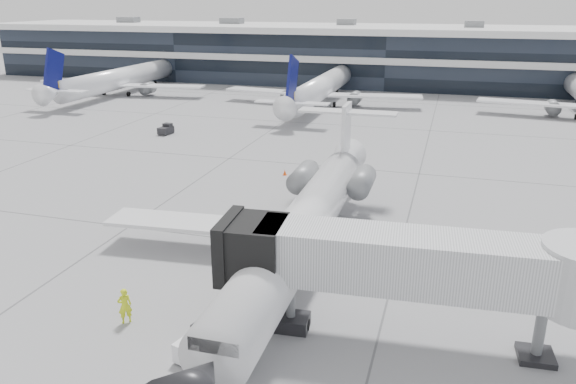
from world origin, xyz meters
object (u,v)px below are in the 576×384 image
(regional_jet, at_px, (305,223))
(jet_bridge, at_px, (432,265))
(baggage_tug, at_px, (201,343))
(ramp_worker, at_px, (125,306))

(regional_jet, bearing_deg, jet_bridge, -42.41)
(jet_bridge, relative_size, baggage_tug, 7.14)
(jet_bridge, relative_size, ramp_worker, 9.40)
(jet_bridge, bearing_deg, regional_jet, 134.33)
(jet_bridge, height_order, baggage_tug, jet_bridge)
(ramp_worker, bearing_deg, jet_bridge, 145.45)
(regional_jet, xyz_separation_m, ramp_worker, (-7.23, -9.61, -1.72))
(regional_jet, bearing_deg, baggage_tug, -101.64)
(jet_bridge, distance_m, baggage_tug, 11.59)
(jet_bridge, distance_m, ramp_worker, 15.84)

